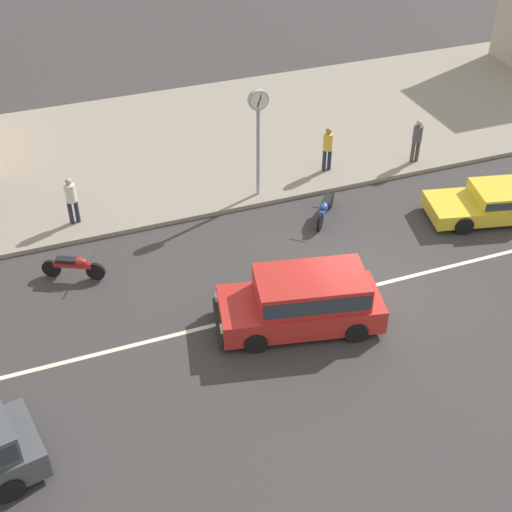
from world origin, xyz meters
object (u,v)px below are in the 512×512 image
object	(u,v)px
motorcycle_2	(325,208)
pedestrian_near_clock	(71,197)
minivan_red_1	(305,299)
motorcycle_1	(73,266)
sedan_yellow_3	(498,202)
street_clock	(258,118)
pedestrian_by_shop	(328,146)
pedestrian_far_end	(417,138)

from	to	relation	value
motorcycle_2	pedestrian_near_clock	distance (m)	8.08
minivan_red_1	motorcycle_1	xyz separation A→B (m)	(-5.45, 4.13, -0.42)
sedan_yellow_3	pedestrian_near_clock	size ratio (longest dim) A/B	3.02
street_clock	pedestrian_by_shop	bearing A→B (deg)	12.83
sedan_yellow_3	pedestrian_by_shop	world-z (taller)	pedestrian_by_shop
motorcycle_2	pedestrian_far_end	distance (m)	5.04
minivan_red_1	sedan_yellow_3	size ratio (longest dim) A/B	0.96
motorcycle_2	pedestrian_by_shop	xyz separation A→B (m)	(1.27, 2.64, 0.69)
motorcycle_1	pedestrian_by_shop	world-z (taller)	pedestrian_by_shop
pedestrian_by_shop	motorcycle_2	bearing A→B (deg)	-115.76
sedan_yellow_3	motorcycle_1	bearing A→B (deg)	173.49
sedan_yellow_3	pedestrian_by_shop	size ratio (longest dim) A/B	2.95
motorcycle_1	pedestrian_by_shop	distance (m)	9.86
pedestrian_near_clock	motorcycle_2	bearing A→B (deg)	-17.43
minivan_red_1	street_clock	size ratio (longest dim) A/B	1.24
motorcycle_2	pedestrian_near_clock	size ratio (longest dim) A/B	0.95
street_clock	motorcycle_1	bearing A→B (deg)	-160.99
motorcycle_1	pedestrian_near_clock	bearing A→B (deg)	80.54
minivan_red_1	motorcycle_2	distance (m)	5.16
pedestrian_far_end	minivan_red_1	bearing A→B (deg)	-138.01
street_clock	minivan_red_1	bearing A→B (deg)	-99.67
sedan_yellow_3	motorcycle_2	bearing A→B (deg)	161.29
motorcycle_1	motorcycle_2	bearing A→B (deg)	1.88
sedan_yellow_3	motorcycle_2	xyz separation A→B (m)	(-5.32, 1.80, -0.11)
minivan_red_1	motorcycle_2	bearing A→B (deg)	58.71
pedestrian_far_end	sedan_yellow_3	bearing A→B (deg)	-78.62
pedestrian_near_clock	pedestrian_far_end	distance (m)	12.22
pedestrian_near_clock	motorcycle_1	bearing A→B (deg)	-99.46
minivan_red_1	motorcycle_2	size ratio (longest dim) A/B	3.04
pedestrian_near_clock	pedestrian_by_shop	size ratio (longest dim) A/B	0.98
street_clock	motorcycle_2	bearing A→B (deg)	-51.43
minivan_red_1	sedan_yellow_3	bearing A→B (deg)	17.99
sedan_yellow_3	pedestrian_far_end	world-z (taller)	pedestrian_far_end
motorcycle_1	motorcycle_2	distance (m)	8.13
sedan_yellow_3	street_clock	size ratio (longest dim) A/B	1.30
minivan_red_1	pedestrian_near_clock	distance (m)	8.45
motorcycle_1	pedestrian_near_clock	world-z (taller)	pedestrian_near_clock
street_clock	pedestrian_far_end	distance (m)	6.39
motorcycle_2	street_clock	xyz separation A→B (m)	(-1.58, 1.99, 2.52)
street_clock	pedestrian_by_shop	world-z (taller)	street_clock
minivan_red_1	pedestrian_near_clock	size ratio (longest dim) A/B	2.88
minivan_red_1	street_clock	bearing A→B (deg)	80.33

